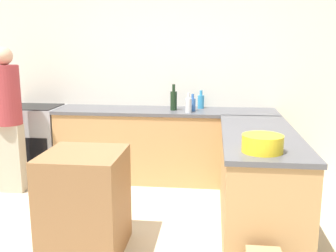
{
  "coord_description": "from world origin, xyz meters",
  "views": [
    {
      "loc": [
        0.59,
        -2.86,
        1.7
      ],
      "look_at": [
        0.17,
        0.71,
        0.95
      ],
      "focal_mm": 42.0,
      "sensor_mm": 36.0,
      "label": 1
    }
  ],
  "objects": [
    {
      "name": "person_by_range",
      "position": [
        -1.73,
        1.31,
        0.92
      ],
      "size": [
        0.3,
        0.3,
        1.68
      ],
      "color": "#ADA38E",
      "rests_on": "ground_plane"
    },
    {
      "name": "range_oven",
      "position": [
        -1.71,
        1.91,
        0.46
      ],
      "size": [
        0.68,
        0.6,
        0.92
      ],
      "color": "#99999E",
      "rests_on": "ground_plane"
    },
    {
      "name": "wall_back",
      "position": [
        0.0,
        2.23,
        1.35
      ],
      "size": [
        8.0,
        0.06,
        2.7
      ],
      "color": "silver",
      "rests_on": "ground_plane"
    },
    {
      "name": "wine_bottle_dark",
      "position": [
        0.11,
        1.89,
        1.03
      ],
      "size": [
        0.08,
        0.08,
        0.32
      ],
      "color": "black",
      "rests_on": "counter_back"
    },
    {
      "name": "vinegar_bottle_clear",
      "position": [
        0.3,
        1.74,
        1.0
      ],
      "size": [
        0.07,
        0.07,
        0.23
      ],
      "color": "silver",
      "rests_on": "counter_back"
    },
    {
      "name": "dish_soap_bottle",
      "position": [
        0.43,
        2.07,
        1.0
      ],
      "size": [
        0.08,
        0.08,
        0.23
      ],
      "color": "#338CBF",
      "rests_on": "counter_back"
    },
    {
      "name": "mixing_bowl",
      "position": [
        0.96,
        0.06,
        0.97
      ],
      "size": [
        0.31,
        0.31,
        0.13
      ],
      "color": "yellow",
      "rests_on": "counter_peninsula"
    },
    {
      "name": "counter_back",
      "position": [
        0.0,
        1.91,
        0.46
      ],
      "size": [
        2.74,
        0.62,
        0.91
      ],
      "color": "tan",
      "rests_on": "ground_plane"
    },
    {
      "name": "island_table",
      "position": [
        -0.44,
        0.08,
        0.43
      ],
      "size": [
        0.64,
        0.66,
        0.85
      ],
      "color": "brown",
      "rests_on": "ground_plane"
    },
    {
      "name": "water_bottle_blue",
      "position": [
        0.34,
        1.84,
        0.99
      ],
      "size": [
        0.07,
        0.07,
        0.21
      ],
      "color": "#386BB7",
      "rests_on": "counter_back"
    },
    {
      "name": "counter_peninsula",
      "position": [
        1.02,
        0.71,
        0.46
      ],
      "size": [
        0.69,
        1.84,
        0.91
      ],
      "color": "tan",
      "rests_on": "ground_plane"
    }
  ]
}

